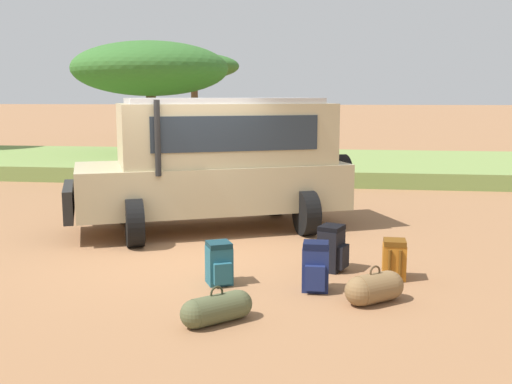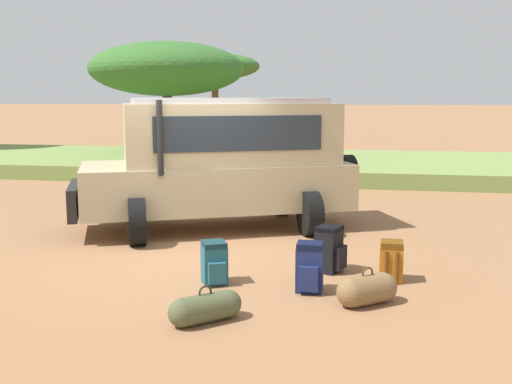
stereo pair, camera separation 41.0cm
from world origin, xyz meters
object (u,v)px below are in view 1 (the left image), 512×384
at_px(safari_vehicle, 218,160).
at_px(acacia_tree_centre_back, 150,69).
at_px(duffel_bag_low_black_case, 217,309).
at_px(backpack_cluster_center, 394,260).
at_px(acacia_tree_left_mid, 194,67).
at_px(backpack_near_rear_wheel, 332,249).
at_px(duffel_bag_soft_canvas, 375,288).
at_px(backpack_beside_front_wheel, 316,267).
at_px(backpack_outermost, 219,264).

relative_size(safari_vehicle, acacia_tree_centre_back, 0.97).
bearing_deg(safari_vehicle, duffel_bag_low_black_case, -78.76).
height_order(backpack_cluster_center, acacia_tree_left_mid, acacia_tree_left_mid).
height_order(backpack_cluster_center, backpack_near_rear_wheel, backpack_near_rear_wheel).
distance_m(duffel_bag_low_black_case, duffel_bag_soft_canvas, 1.98).
height_order(backpack_near_rear_wheel, duffel_bag_soft_canvas, backpack_near_rear_wheel).
bearing_deg(backpack_beside_front_wheel, acacia_tree_centre_back, 115.46).
height_order(safari_vehicle, acacia_tree_centre_back, acacia_tree_centre_back).
bearing_deg(duffel_bag_soft_canvas, safari_vehicle, 125.39).
bearing_deg(acacia_tree_centre_back, duffel_bag_soft_canvas, -62.68).
bearing_deg(backpack_beside_front_wheel, backpack_cluster_center, 32.43).
distance_m(backpack_cluster_center, duffel_bag_soft_canvas, 1.07).
bearing_deg(backpack_cluster_center, backpack_outermost, -166.76).
height_order(backpack_beside_front_wheel, acacia_tree_left_mid, acacia_tree_left_mid).
relative_size(duffel_bag_low_black_case, acacia_tree_left_mid, 0.13).
distance_m(backpack_outermost, duffel_bag_soft_canvas, 2.06).
bearing_deg(safari_vehicle, duffel_bag_soft_canvas, -54.61).
height_order(backpack_cluster_center, acacia_tree_centre_back, acacia_tree_centre_back).
bearing_deg(backpack_outermost, safari_vehicle, 101.66).
height_order(backpack_cluster_center, duffel_bag_soft_canvas, backpack_cluster_center).
xyz_separation_m(backpack_cluster_center, backpack_outermost, (-2.32, -0.55, 0.01)).
xyz_separation_m(backpack_cluster_center, acacia_tree_centre_back, (-7.46, 12.82, 3.15)).
xyz_separation_m(backpack_cluster_center, duffel_bag_soft_canvas, (-0.32, -1.01, -0.09)).
bearing_deg(backpack_near_rear_wheel, backpack_outermost, -150.68).
distance_m(safari_vehicle, duffel_bag_soft_canvas, 4.78).
distance_m(backpack_cluster_center, backpack_near_rear_wheel, 0.89).
xyz_separation_m(duffel_bag_soft_canvas, acacia_tree_centre_back, (-7.15, 13.83, 3.23)).
relative_size(duffel_bag_low_black_case, duffel_bag_soft_canvas, 1.01).
distance_m(backpack_cluster_center, acacia_tree_centre_back, 15.16).
bearing_deg(backpack_outermost, backpack_beside_front_wheel, -5.25).
relative_size(backpack_cluster_center, duffel_bag_low_black_case, 0.75).
bearing_deg(backpack_outermost, acacia_tree_centre_back, 111.04).
bearing_deg(acacia_tree_centre_back, backpack_outermost, -68.96).
xyz_separation_m(backpack_outermost, duffel_bag_soft_canvas, (2.01, -0.47, -0.09)).
bearing_deg(duffel_bag_soft_canvas, acacia_tree_centre_back, 117.32).
height_order(safari_vehicle, duffel_bag_low_black_case, safari_vehicle).
relative_size(backpack_near_rear_wheel, duffel_bag_low_black_case, 0.90).
relative_size(safari_vehicle, backpack_beside_front_wheel, 8.38).
distance_m(duffel_bag_low_black_case, acacia_tree_left_mid, 31.43).
distance_m(backpack_cluster_center, backpack_outermost, 2.39).
bearing_deg(backpack_near_rear_wheel, backpack_beside_front_wheel, -101.82).
xyz_separation_m(safari_vehicle, duffel_bag_soft_canvas, (2.69, -3.79, -1.11)).
bearing_deg(acacia_tree_left_mid, duffel_bag_soft_canvas, -72.38).
bearing_deg(backpack_near_rear_wheel, acacia_tree_centre_back, 117.83).
distance_m(backpack_near_rear_wheel, backpack_outermost, 1.69).
relative_size(backpack_cluster_center, duffel_bag_soft_canvas, 0.76).
relative_size(backpack_beside_front_wheel, backpack_cluster_center, 1.17).
xyz_separation_m(backpack_cluster_center, backpack_near_rear_wheel, (-0.85, 0.28, 0.05)).
xyz_separation_m(backpack_beside_front_wheel, backpack_outermost, (-1.28, 0.12, -0.03)).
height_order(safari_vehicle, backpack_cluster_center, safari_vehicle).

